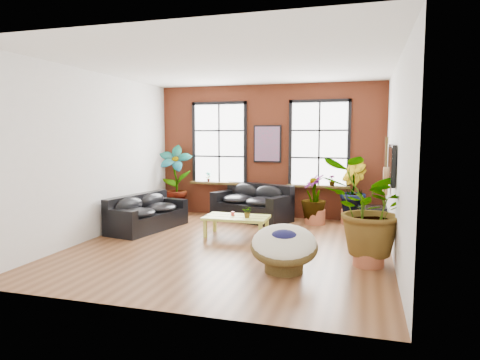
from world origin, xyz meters
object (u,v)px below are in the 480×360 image
Objects in this scene: sofa_back at (253,204)px; sofa_left at (146,214)px; coffee_table at (236,219)px; papasan_chair at (284,246)px.

sofa_back reaches higher than sofa_left.
coffee_table is (0.12, -1.86, -0.03)m from sofa_back.
papasan_chair is (1.54, -3.96, 0.00)m from sofa_back.
papasan_chair is at bearing -47.31° from sofa_back.
sofa_left is at bearing -118.29° from sofa_back.
sofa_left is 1.73× the size of papasan_chair.
papasan_chair is at bearing -109.65° from sofa_left.
coffee_table is at bearing 115.10° from papasan_chair.
sofa_back is 1.03× the size of sofa_left.
coffee_table is (2.22, -0.08, 0.02)m from sofa_left.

